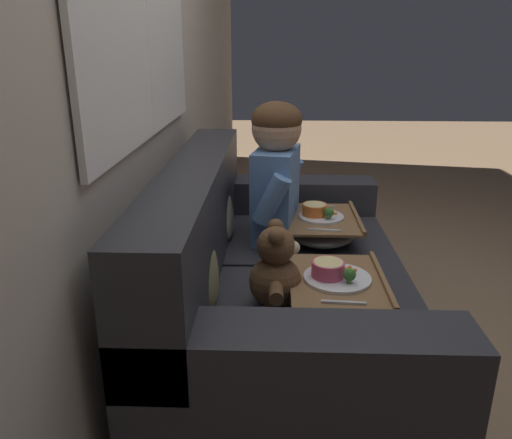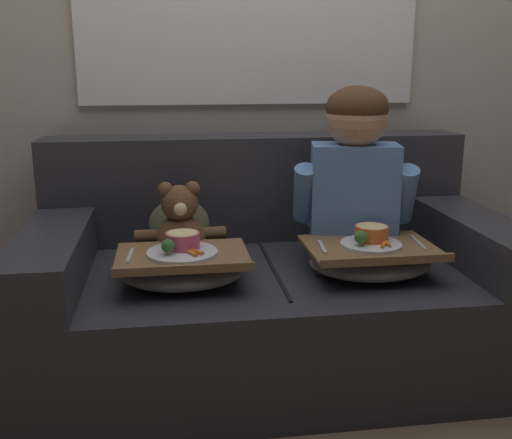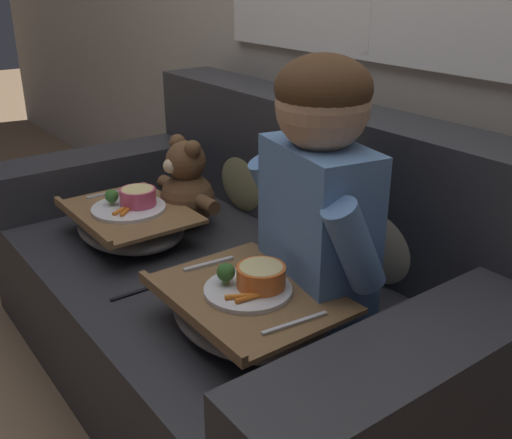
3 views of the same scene
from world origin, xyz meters
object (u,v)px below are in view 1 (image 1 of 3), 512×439
(throw_pillow_behind_child, at_px, (221,205))
(teddy_bear, at_px, (277,272))
(couch, at_px, (271,288))
(throw_pillow_behind_teddy, at_px, (202,263))
(lap_tray_teddy, at_px, (336,291))
(lap_tray_child, at_px, (321,227))
(child_figure, at_px, (276,166))

(throw_pillow_behind_child, height_order, teddy_bear, throw_pillow_behind_child)
(couch, distance_m, throw_pillow_behind_teddy, 0.49)
(teddy_bear, height_order, lap_tray_teddy, teddy_bear)
(couch, bearing_deg, throw_pillow_behind_child, 36.62)
(throw_pillow_behind_teddy, xyz_separation_m, lap_tray_child, (0.66, -0.48, -0.10))
(throw_pillow_behind_teddy, height_order, lap_tray_teddy, throw_pillow_behind_teddy)
(throw_pillow_behind_teddy, bearing_deg, teddy_bear, -89.98)
(teddy_bear, bearing_deg, child_figure, 0.28)
(throw_pillow_behind_child, bearing_deg, throw_pillow_behind_teddy, 180.00)
(throw_pillow_behind_teddy, xyz_separation_m, teddy_bear, (0.00, -0.27, -0.03))
(couch, relative_size, throw_pillow_behind_child, 4.97)
(couch, relative_size, child_figure, 2.70)
(teddy_bear, xyz_separation_m, lap_tray_child, (0.66, -0.21, -0.07))
(lap_tray_teddy, bearing_deg, lap_tray_child, -0.02)
(couch, height_order, teddy_bear, couch)
(child_figure, xyz_separation_m, lap_tray_child, (0.00, -0.22, -0.30))
(throw_pillow_behind_child, distance_m, teddy_bear, 0.71)
(teddy_bear, bearing_deg, lap_tray_child, -17.97)
(child_figure, bearing_deg, throw_pillow_behind_child, 89.95)
(throw_pillow_behind_child, bearing_deg, couch, -143.38)
(couch, distance_m, lap_tray_child, 0.44)
(teddy_bear, bearing_deg, throw_pillow_behind_child, 21.89)
(lap_tray_teddy, bearing_deg, child_figure, 18.21)
(couch, relative_size, teddy_bear, 5.23)
(couch, bearing_deg, lap_tray_child, -35.32)
(lap_tray_teddy, bearing_deg, couch, 35.30)
(lap_tray_child, bearing_deg, teddy_bear, 162.03)
(child_figure, bearing_deg, throw_pillow_behind_teddy, 158.34)
(lap_tray_child, bearing_deg, couch, 144.68)
(couch, height_order, throw_pillow_behind_child, couch)
(teddy_bear, distance_m, lap_tray_child, 0.70)
(throw_pillow_behind_child, distance_m, lap_tray_teddy, 0.82)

